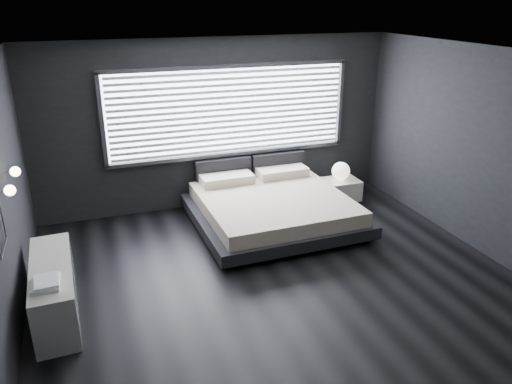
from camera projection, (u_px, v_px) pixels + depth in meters
name	position (u px, v px, depth m)	size (l,w,h in m)	color
room	(280.00, 178.00, 5.87)	(6.04, 6.00, 2.80)	black
window	(230.00, 112.00, 8.22)	(4.14, 0.09, 1.52)	white
headboard	(251.00, 170.00, 8.66)	(1.96, 0.16, 0.52)	black
sconce_near	(10.00, 190.00, 4.94)	(0.18, 0.11, 0.11)	silver
sconce_far	(15.00, 172.00, 5.47)	(0.18, 0.11, 0.11)	silver
bed	(273.00, 207.00, 7.85)	(2.49, 2.38, 0.63)	black
nightstand	(341.00, 189.00, 8.89)	(0.61, 0.51, 0.35)	beige
orb_lamp	(341.00, 171.00, 8.79)	(0.32, 0.32, 0.32)	white
dresser	(54.00, 290.00, 5.61)	(0.50, 1.60, 0.63)	beige
book_stack	(46.00, 283.00, 5.09)	(0.28, 0.37, 0.07)	white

